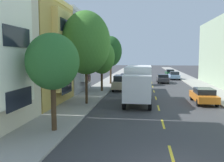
# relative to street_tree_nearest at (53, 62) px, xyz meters

# --- Properties ---
(ground_plane) EXTENTS (160.00, 160.00, 0.00)m
(ground_plane) POSITION_rel_street_tree_nearest_xyz_m (6.40, 25.60, -4.08)
(ground_plane) COLOR #38383A
(sidewalk_left) EXTENTS (3.20, 120.00, 0.14)m
(sidewalk_left) POSITION_rel_street_tree_nearest_xyz_m (-0.70, 23.60, -4.01)
(sidewalk_left) COLOR #99968E
(sidewalk_left) RESTS_ON ground_plane
(sidewalk_right) EXTENTS (3.20, 120.00, 0.14)m
(sidewalk_right) POSITION_rel_street_tree_nearest_xyz_m (13.50, 23.60, -4.01)
(sidewalk_right) COLOR #99968E
(sidewalk_right) RESTS_ON ground_plane
(lane_centerline_dashes) EXTENTS (0.14, 47.20, 0.01)m
(lane_centerline_dashes) POSITION_rel_street_tree_nearest_xyz_m (6.40, 20.10, -4.08)
(lane_centerline_dashes) COLOR yellow
(lane_centerline_dashes) RESTS_ON ground_plane
(townhouse_second_mustard) EXTENTS (11.28, 8.20, 9.48)m
(townhouse_second_mustard) POSITION_rel_street_tree_nearest_xyz_m (-7.53, 7.81, 0.45)
(townhouse_second_mustard) COLOR tan
(townhouse_second_mustard) RESTS_ON ground_plane
(townhouse_third_dove_grey) EXTENTS (12.57, 8.20, 9.75)m
(townhouse_third_dove_grey) POSITION_rel_street_tree_nearest_xyz_m (-8.17, 16.21, 0.59)
(townhouse_third_dove_grey) COLOR #A8A8AD
(townhouse_third_dove_grey) RESTS_ON ground_plane
(street_tree_nearest) EXTENTS (3.02, 3.02, 5.57)m
(street_tree_nearest) POSITION_rel_street_tree_nearest_xyz_m (0.00, 0.00, 0.00)
(street_tree_nearest) COLOR #47331E
(street_tree_nearest) RESTS_ON sidewalk_left
(street_tree_second) EXTENTS (4.33, 4.33, 8.24)m
(street_tree_second) POSITION_rel_street_tree_nearest_xyz_m (0.00, 8.09, 1.49)
(street_tree_second) COLOR #47331E
(street_tree_second) RESTS_ON sidewalk_left
(street_tree_third) EXTENTS (3.18, 3.18, 6.24)m
(street_tree_third) POSITION_rel_street_tree_nearest_xyz_m (0.00, 16.18, 0.22)
(street_tree_third) COLOR #47331E
(street_tree_third) RESTS_ON sidewalk_left
(street_tree_farthest) EXTENTS (3.43, 3.43, 7.33)m
(street_tree_farthest) POSITION_rel_street_tree_nearest_xyz_m (0.00, 24.27, 1.05)
(street_tree_farthest) COLOR #47331E
(street_tree_farthest) RESTS_ON sidewalk_left
(delivery_box_truck) EXTENTS (2.47, 7.97, 3.43)m
(delivery_box_truck) POSITION_rel_street_tree_nearest_xyz_m (4.60, 9.95, -2.14)
(delivery_box_truck) COLOR white
(delivery_box_truck) RESTS_ON ground_plane
(parked_hatchback_sky) EXTENTS (1.78, 4.02, 1.50)m
(parked_hatchback_sky) POSITION_rel_street_tree_nearest_xyz_m (10.78, 33.93, -3.33)
(parked_hatchback_sky) COLOR #7A9EC6
(parked_hatchback_sky) RESTS_ON ground_plane
(parked_suv_champagne) EXTENTS (1.96, 4.80, 1.93)m
(parked_suv_champagne) POSITION_rel_street_tree_nearest_xyz_m (2.19, 18.29, -3.10)
(parked_suv_champagne) COLOR tan
(parked_suv_champagne) RESTS_ON ground_plane
(parked_sedan_orange) EXTENTS (1.81, 4.50, 1.43)m
(parked_sedan_orange) POSITION_rel_street_tree_nearest_xyz_m (10.68, 10.23, -3.33)
(parked_sedan_orange) COLOR orange
(parked_sedan_orange) RESTS_ON ground_plane
(parked_hatchback_forest) EXTENTS (1.83, 4.04, 1.50)m
(parked_hatchback_forest) POSITION_rel_street_tree_nearest_xyz_m (10.78, 41.75, -3.33)
(parked_hatchback_forest) COLOR #194C28
(parked_hatchback_forest) RESTS_ON ground_plane
(parked_sedan_burgundy) EXTENTS (1.84, 4.52, 1.43)m
(parked_sedan_burgundy) POSITION_rel_street_tree_nearest_xyz_m (2.02, 28.31, -3.33)
(parked_sedan_burgundy) COLOR maroon
(parked_sedan_burgundy) RESTS_ON ground_plane
(parked_pickup_silver) EXTENTS (2.02, 5.31, 1.73)m
(parked_pickup_silver) POSITION_rel_street_tree_nearest_xyz_m (2.04, 37.42, -3.26)
(parked_pickup_silver) COLOR #B2B5BA
(parked_pickup_silver) RESTS_ON ground_plane
(parked_wagon_black) EXTENTS (1.92, 4.74, 1.50)m
(parked_wagon_black) POSITION_rel_street_tree_nearest_xyz_m (2.10, 45.04, -3.28)
(parked_wagon_black) COLOR black
(parked_wagon_black) RESTS_ON ground_plane
(moving_charcoal_sedan) EXTENTS (1.80, 4.50, 1.43)m
(moving_charcoal_sedan) POSITION_rel_street_tree_nearest_xyz_m (8.20, 27.69, -3.33)
(moving_charcoal_sedan) COLOR #333338
(moving_charcoal_sedan) RESTS_ON ground_plane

